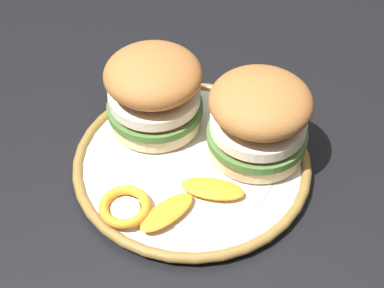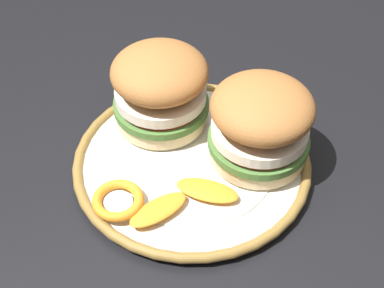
% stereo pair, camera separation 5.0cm
% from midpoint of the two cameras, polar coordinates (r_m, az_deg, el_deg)
% --- Properties ---
extents(dining_table, '(1.15, 1.02, 0.75)m').
position_cam_midpoint_polar(dining_table, '(0.73, -4.28, -9.22)').
color(dining_table, black).
rests_on(dining_table, ground).
extents(dinner_plate, '(0.28, 0.28, 0.02)m').
position_cam_midpoint_polar(dinner_plate, '(0.65, -2.19, -1.96)').
color(dinner_plate, silver).
rests_on(dinner_plate, dining_table).
extents(sandwich_half_left, '(0.12, 0.12, 0.10)m').
position_cam_midpoint_polar(sandwich_half_left, '(0.66, -6.15, 5.53)').
color(sandwich_half_left, beige).
rests_on(sandwich_half_left, dinner_plate).
extents(sandwich_half_right, '(0.12, 0.12, 0.10)m').
position_cam_midpoint_polar(sandwich_half_right, '(0.62, 4.69, 2.70)').
color(sandwich_half_right, beige).
rests_on(sandwich_half_right, dinner_plate).
extents(orange_peel_curled, '(0.08, 0.08, 0.01)m').
position_cam_midpoint_polar(orange_peel_curled, '(0.60, -9.36, -6.56)').
color(orange_peel_curled, orange).
rests_on(orange_peel_curled, dinner_plate).
extents(orange_peel_strip_long, '(0.04, 0.08, 0.01)m').
position_cam_midpoint_polar(orange_peel_strip_long, '(0.61, -0.20, -4.78)').
color(orange_peel_strip_long, orange).
rests_on(orange_peel_strip_long, dinner_plate).
extents(orange_peel_strip_short, '(0.08, 0.06, 0.01)m').
position_cam_midpoint_polar(orange_peel_strip_short, '(0.59, -5.06, -7.19)').
color(orange_peel_strip_short, orange).
rests_on(orange_peel_strip_short, dinner_plate).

